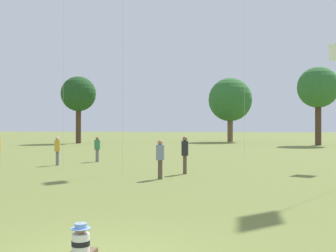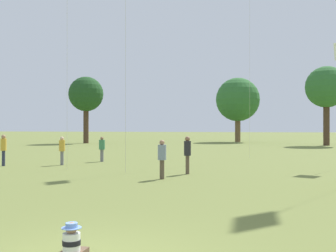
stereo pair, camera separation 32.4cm
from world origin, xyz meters
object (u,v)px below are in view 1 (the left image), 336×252
Objects in this scene: seated_toddler at (81,243)px; person_standing_0 at (97,147)px; person_standing_4 at (160,156)px; person_standing_3 at (185,151)px; distant_tree_2 at (318,88)px; distant_tree_0 at (78,95)px; person_standing_2 at (57,148)px; distant_tree_1 at (230,100)px.

person_standing_0 is at bearing 111.40° from seated_toddler.
person_standing_4 is (-0.64, 9.85, 0.72)m from seated_toddler.
person_standing_3 is (6.22, -5.25, 0.14)m from person_standing_0.
distant_tree_2 is (17.80, 24.95, 5.78)m from person_standing_0.
seated_toddler is 0.07× the size of distant_tree_0.
person_standing_0 is 0.89× the size of person_standing_3.
seated_toddler is at bearing -177.56° from person_standing_4.
person_standing_0 is 0.95× the size of person_standing_4.
distant_tree_2 reaches higher than person_standing_4.
person_standing_2 is 0.18× the size of distant_tree_2.
distant_tree_1 is (2.00, 40.64, 5.03)m from person_standing_4.
person_standing_2 is at bearing -125.00° from distant_tree_2.
distant_tree_2 is at bearing -0.15° from distant_tree_0.
person_standing_2 reaches higher than seated_toddler.
person_standing_0 is 0.17× the size of distant_tree_2.
distant_tree_2 is (10.35, -8.50, 0.69)m from distant_tree_1.
seated_toddler is 0.36× the size of person_standing_4.
person_standing_3 is at bearing -91.82° from distant_tree_1.
distant_tree_0 is 0.95× the size of distant_tree_2.
person_standing_4 is at bearing 167.15° from person_standing_2.
distant_tree_1 reaches higher than person_standing_0.
person_standing_2 is at bearing 36.51° from person_standing_3.
person_standing_2 is (-7.52, 14.53, 0.72)m from seated_toddler.
distant_tree_0 is (-11.93, 25.02, 5.45)m from person_standing_0.
person_standing_3 is at bearing -23.04° from person_standing_4.
seated_toddler is at bearing -69.82° from person_standing_0.
distant_tree_1 reaches higher than seated_toddler.
distant_tree_0 is at bearing 179.85° from distant_tree_2.
person_standing_4 is at bearing -52.32° from person_standing_0.
person_standing_0 is 31.18m from distant_tree_2.
person_standing_4 reaches higher than person_standing_0.
person_standing_2 is 29.96m from distant_tree_0.
distant_tree_2 is at bearing -103.66° from person_standing_2.
person_standing_3 is 0.19× the size of distant_tree_1.
distant_tree_2 is (11.71, 41.99, 6.44)m from seated_toddler.
distant_tree_0 is (-10.50, 27.54, 5.40)m from person_standing_2.
person_standing_4 is at bearing -111.02° from distant_tree_2.
seated_toddler is 50.84m from distant_tree_1.
distant_tree_2 is at bearing -22.29° from person_standing_4.
distant_tree_1 reaches higher than person_standing_2.
distant_tree_0 is (-18.01, 42.07, 6.12)m from seated_toddler.
seated_toddler is 18.11m from person_standing_0.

